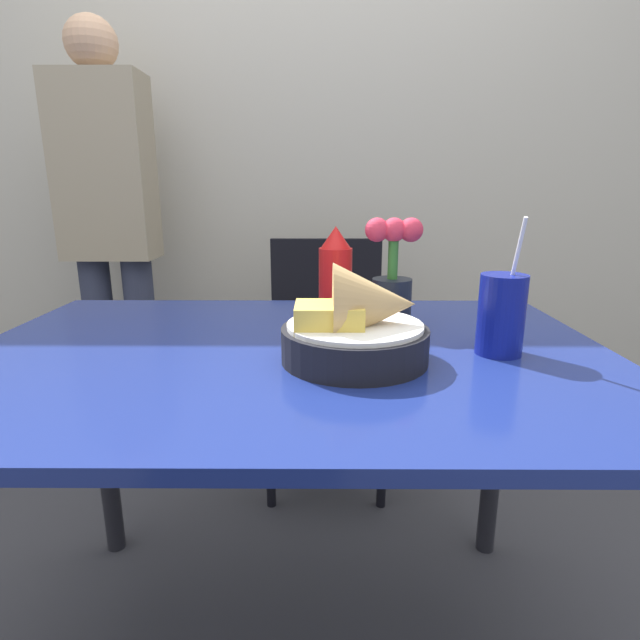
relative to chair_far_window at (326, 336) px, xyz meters
name	(u,v)px	position (x,y,z in m)	size (l,w,h in m)	color
wall_window	(307,115)	(-0.08, 0.47, 0.80)	(7.00, 0.06, 2.60)	#B7B2A3
dining_table	(289,396)	(-0.08, -0.82, 0.13)	(1.19, 0.82, 0.72)	navy
chair_far_window	(326,336)	(0.00, 0.00, 0.00)	(0.40, 0.40, 0.84)	black
food_basket	(360,327)	(0.05, -0.89, 0.28)	(0.25, 0.25, 0.17)	black
ketchup_bottle	(335,278)	(0.02, -0.65, 0.32)	(0.07, 0.07, 0.21)	red
drink_cup	(501,317)	(0.30, -0.85, 0.29)	(0.08, 0.08, 0.24)	navy
flower_vase	(392,278)	(0.14, -0.66, 0.33)	(0.12, 0.08, 0.23)	black
person_standing	(110,220)	(-0.79, 0.13, 0.40)	(0.32, 0.18, 1.57)	#2D3347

